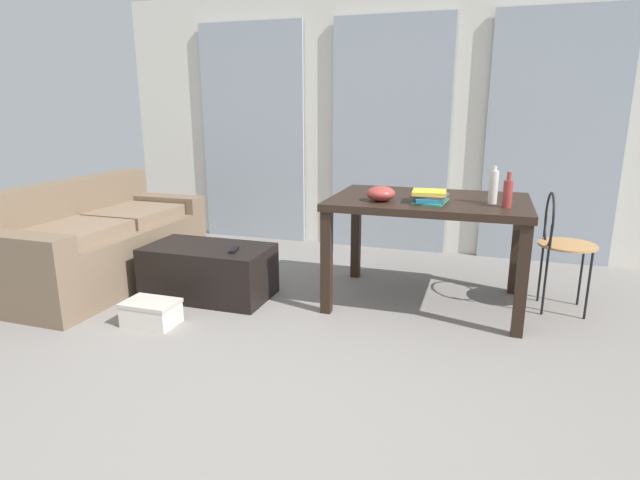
# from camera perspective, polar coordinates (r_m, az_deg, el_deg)

# --- Properties ---
(ground_plane) EXTENTS (7.26, 7.26, 0.00)m
(ground_plane) POSITION_cam_1_polar(r_m,az_deg,el_deg) (3.56, 1.64, -8.38)
(ground_plane) COLOR gray
(wall_back) EXTENTS (5.61, 0.10, 2.45)m
(wall_back) POSITION_cam_1_polar(r_m,az_deg,el_deg) (5.14, 7.91, 12.63)
(wall_back) COLOR silver
(wall_back) RESTS_ON ground
(curtains) EXTENTS (3.99, 0.03, 2.19)m
(curtains) POSITION_cam_1_polar(r_m,az_deg,el_deg) (5.06, 7.68, 11.16)
(curtains) COLOR #99A3AD
(curtains) RESTS_ON ground
(couch) EXTENTS (0.84, 1.77, 0.81)m
(couch) POSITION_cam_1_polar(r_m,az_deg,el_deg) (4.51, -23.18, -0.34)
(couch) COLOR brown
(couch) RESTS_ON ground
(coffee_table) EXTENTS (0.92, 0.51, 0.38)m
(coffee_table) POSITION_cam_1_polar(r_m,az_deg,el_deg) (3.95, -12.13, -3.37)
(coffee_table) COLOR black
(coffee_table) RESTS_ON ground
(craft_table) EXTENTS (1.34, 0.91, 0.77)m
(craft_table) POSITION_cam_1_polar(r_m,az_deg,el_deg) (3.70, 11.87, 3.05)
(craft_table) COLOR black
(craft_table) RESTS_ON ground
(wire_chair) EXTENTS (0.38, 0.38, 0.83)m
(wire_chair) POSITION_cam_1_polar(r_m,az_deg,el_deg) (3.88, 24.77, 0.37)
(wire_chair) COLOR #B7844C
(wire_chair) RESTS_ON ground
(bottle_near) EXTENTS (0.06, 0.06, 0.22)m
(bottle_near) POSITION_cam_1_polar(r_m,az_deg,el_deg) (3.46, 19.96, 4.90)
(bottle_near) COLOR #99332D
(bottle_near) RESTS_ON craft_table
(bottle_far) EXTENTS (0.06, 0.06, 0.25)m
(bottle_far) POSITION_cam_1_polar(r_m,az_deg,el_deg) (3.57, 18.55, 5.58)
(bottle_far) COLOR beige
(bottle_far) RESTS_ON craft_table
(bowl) EXTENTS (0.19, 0.19, 0.10)m
(bowl) POSITION_cam_1_polar(r_m,az_deg,el_deg) (3.51, 6.72, 5.10)
(bowl) COLOR #9E3833
(bowl) RESTS_ON craft_table
(book_stack) EXTENTS (0.24, 0.30, 0.08)m
(book_stack) POSITION_cam_1_polar(r_m,az_deg,el_deg) (3.51, 11.95, 4.69)
(book_stack) COLOR #2D7F56
(book_stack) RESTS_ON craft_table
(tv_remote_primary) EXTENTS (0.07, 0.15, 0.02)m
(tv_remote_primary) POSITION_cam_1_polar(r_m,az_deg,el_deg) (3.73, -9.47, -1.08)
(tv_remote_primary) COLOR black
(tv_remote_primary) RESTS_ON coffee_table
(shoebox) EXTENTS (0.34, 0.24, 0.16)m
(shoebox) POSITION_cam_1_polar(r_m,az_deg,el_deg) (3.58, -18.09, -7.61)
(shoebox) COLOR beige
(shoebox) RESTS_ON ground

